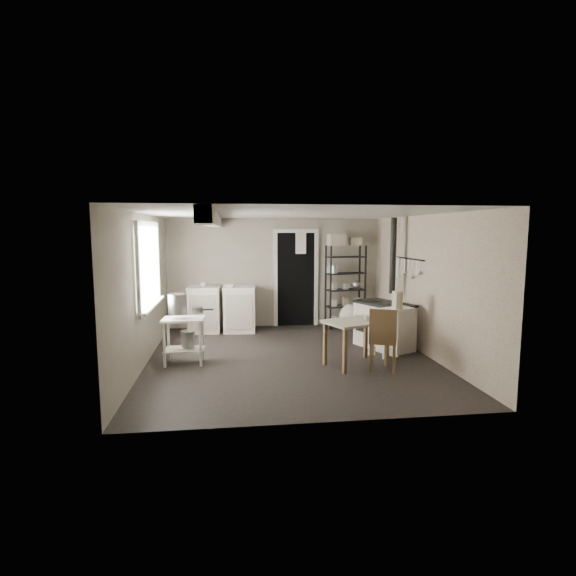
{
  "coord_description": "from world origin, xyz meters",
  "views": [
    {
      "loc": [
        -0.94,
        -7.0,
        2.03
      ],
      "look_at": [
        0.0,
        0.3,
        1.1
      ],
      "focal_mm": 28.0,
      "sensor_mm": 36.0,
      "label": 1
    }
  ],
  "objects": [
    {
      "name": "work_table",
      "position": [
        0.93,
        -0.53,
        0.38
      ],
      "size": [
        1.08,
        0.93,
        0.69
      ],
      "primitive_type": null,
      "rotation": [
        0.0,
        0.0,
        0.38
      ],
      "color": "beige",
      "rests_on": "ground"
    },
    {
      "name": "ceiling",
      "position": [
        0.0,
        0.0,
        2.3
      ],
      "size": [
        5.0,
        5.0,
        0.0
      ],
      "primitive_type": "plane",
      "rotation": [
        3.14,
        0.0,
        0.0
      ],
      "color": "beige",
      "rests_on": "wall_back"
    },
    {
      "name": "wall_front",
      "position": [
        0.0,
        -2.5,
        1.15
      ],
      "size": [
        4.5,
        0.02,
        2.3
      ],
      "primitive_type": "cube",
      "color": "#A69F8D",
      "rests_on": "ground"
    },
    {
      "name": "window",
      "position": [
        -2.22,
        0.2,
        1.5
      ],
      "size": [
        0.12,
        1.76,
        1.28
      ],
      "primitive_type": null,
      "color": "white",
      "rests_on": "wall_left"
    },
    {
      "name": "floor_crock",
      "position": [
        1.37,
        0.01,
        0.07
      ],
      "size": [
        0.12,
        0.12,
        0.15
      ],
      "primitive_type": "cylinder",
      "rotation": [
        0.0,
        0.0,
        0.01
      ],
      "color": "silver",
      "rests_on": "ground"
    },
    {
      "name": "wallpaper_panel",
      "position": [
        2.24,
        0.0,
        1.15
      ],
      "size": [
        0.01,
        5.0,
        2.3
      ],
      "primitive_type": null,
      "color": "beige",
      "rests_on": "wall_right"
    },
    {
      "name": "utensil_rail",
      "position": [
        2.19,
        0.6,
        1.55
      ],
      "size": [
        0.06,
        1.2,
        0.44
      ],
      "primitive_type": null,
      "color": "#A9A9AB",
      "rests_on": "wall_right"
    },
    {
      "name": "shelf_jar",
      "position": [
        1.12,
        2.2,
        1.37
      ],
      "size": [
        0.12,
        0.12,
        0.2
      ],
      "primitive_type": "imported",
      "rotation": [
        0.0,
        0.0,
        -0.32
      ],
      "color": "silver",
      "rests_on": "shelf_rack"
    },
    {
      "name": "side_ledge",
      "position": [
        1.71,
        -0.18,
        0.43
      ],
      "size": [
        0.59,
        0.44,
        0.81
      ],
      "primitive_type": null,
      "rotation": [
        0.0,
        0.0,
        0.34
      ],
      "color": "white",
      "rests_on": "ground"
    },
    {
      "name": "shelf_rack",
      "position": [
        1.46,
        2.16,
        0.95
      ],
      "size": [
        0.86,
        0.45,
        1.74
      ],
      "primitive_type": null,
      "rotation": [
        0.0,
        0.0,
        0.17
      ],
      "color": "black",
      "rests_on": "ground"
    },
    {
      "name": "wall_left",
      "position": [
        -2.25,
        0.0,
        1.15
      ],
      "size": [
        0.02,
        5.0,
        2.3
      ],
      "primitive_type": "cube",
      "color": "#A69F8D",
      "rests_on": "ground"
    },
    {
      "name": "chair",
      "position": [
        1.27,
        -0.79,
        0.48
      ],
      "size": [
        0.51,
        0.52,
        0.94
      ],
      "primitive_type": null,
      "rotation": [
        0.0,
        0.0,
        -0.39
      ],
      "color": "brown",
      "rests_on": "ground"
    },
    {
      "name": "stovepipe",
      "position": [
        1.98,
        0.82,
        1.59
      ],
      "size": [
        0.16,
        0.16,
        1.53
      ],
      "primitive_type": null,
      "rotation": [
        0.0,
        0.0,
        0.42
      ],
      "color": "black",
      "rests_on": "stove"
    },
    {
      "name": "base_cabinets",
      "position": [
        -1.12,
        2.07,
        0.46
      ],
      "size": [
        1.45,
        0.7,
        0.93
      ],
      "primitive_type": null,
      "rotation": [
        0.0,
        0.0,
        -0.07
      ],
      "color": "silver",
      "rests_on": "ground"
    },
    {
      "name": "flour_sack",
      "position": [
        1.51,
        1.93,
        0.24
      ],
      "size": [
        0.51,
        0.46,
        0.53
      ],
      "primitive_type": "ellipsoid",
      "rotation": [
        0.0,
        0.0,
        0.21
      ],
      "color": "silver",
      "rests_on": "ground"
    },
    {
      "name": "wall_back",
      "position": [
        0.0,
        2.5,
        1.15
      ],
      "size": [
        4.5,
        0.02,
        2.3
      ],
      "primitive_type": "cube",
      "color": "#A69F8D",
      "rests_on": "ground"
    },
    {
      "name": "prep_table",
      "position": [
        -1.66,
        -0.11,
        0.4
      ],
      "size": [
        0.64,
        0.47,
        0.71
      ],
      "primitive_type": null,
      "rotation": [
        0.0,
        0.0,
        -0.04
      ],
      "color": "white",
      "rests_on": "ground"
    },
    {
      "name": "counter_cup",
      "position": [
        -1.48,
        1.99,
        0.97
      ],
      "size": [
        0.16,
        0.16,
        0.09
      ],
      "primitive_type": "imported",
      "rotation": [
        0.0,
        0.0,
        0.43
      ],
      "color": "silver",
      "rests_on": "base_cabinets"
    },
    {
      "name": "bucket",
      "position": [
        -1.61,
        -0.07,
        0.39
      ],
      "size": [
        0.28,
        0.28,
        0.23
      ],
      "primitive_type": "cylinder",
      "rotation": [
        0.0,
        0.0,
        0.42
      ],
      "color": "#A9A9AB",
      "rests_on": "prep_table"
    },
    {
      "name": "doorway",
      "position": [
        0.45,
        2.47,
        1.0
      ],
      "size": [
        0.96,
        0.1,
        2.08
      ],
      "primitive_type": null,
      "color": "white",
      "rests_on": "ground"
    },
    {
      "name": "stove",
      "position": [
        1.71,
        0.41,
        0.44
      ],
      "size": [
        0.94,
        1.16,
        0.8
      ],
      "primitive_type": null,
      "rotation": [
        0.0,
        0.0,
        0.42
      ],
      "color": "silver",
      "rests_on": "ground"
    },
    {
      "name": "table_cup",
      "position": [
        1.08,
        -0.57,
        0.8
      ],
      "size": [
        0.1,
        0.1,
        0.09
      ],
      "primitive_type": "imported",
      "rotation": [
        0.0,
        0.0,
        -0.04
      ],
      "color": "silver",
      "rests_on": "work_table"
    },
    {
      "name": "ceiling_beam",
      "position": [
        -1.2,
        0.0,
        2.2
      ],
      "size": [
        0.18,
        5.0,
        0.18
      ],
      "primitive_type": null,
      "color": "white",
      "rests_on": "ceiling"
    },
    {
      "name": "mixing_bowl",
      "position": [
        -0.97,
        1.97,
        0.95
      ],
      "size": [
        0.3,
        0.3,
        0.07
      ],
      "primitive_type": "imported",
      "rotation": [
        0.0,
        0.0,
        -0.06
      ],
      "color": "silver",
      "rests_on": "base_cabinets"
    },
    {
      "name": "stockpot",
      "position": [
        -1.74,
        -0.12,
        0.94
      ],
      "size": [
        0.29,
        0.29,
        0.3
      ],
      "primitive_type": "cylinder",
      "rotation": [
        0.0,
        0.0,
        -0.03
      ],
      "color": "#A9A9AB",
      "rests_on": "prep_table"
    },
    {
      "name": "saucepan",
      "position": [
        -1.44,
        -0.18,
        0.85
      ],
      "size": [
        0.22,
        0.22,
        0.09
      ],
      "primitive_type": "cylinder",
      "rotation": [
        0.0,
        0.0,
        0.35
      ],
      "color": "#A9A9AB",
      "rests_on": "prep_table"
    },
    {
      "name": "storage_box_b",
      "position": [
        1.68,
        2.2,
        1.99
      ],
      "size": [
        0.27,
        0.25,
        0.16
      ],
      "primitive_type": "cube",
      "rotation": [
        0.0,
        0.0,
        -0.06
      ],
      "color": "beige",
      "rests_on": "shelf_rack"
    },
    {
      "name": "oats_box",
      "position": [
        1.69,
        -0.23,
        1.01
      ],
      "size": [
        0.11,
        0.18,
        0.27
      ],
      "primitive_type": "cube",
      "rotation": [
        0.0,
        0.0,
        0.01
      ],
      "color": "beige",
      "rests_on": "side_ledge"
    },
    {
      "name": "wall_right",
      "position": [
        2.25,
        0.0,
        1.15
      ],
      "size": [
        0.02,
        5.0,
        2.3
      ],
      "primitive_type": "cube",
      "color": "#A69F8D",
      "rests_on": "ground"
    },
    {
      "name": "floor",
      "position": [
        0.0,
        0.0,
        0.0
      ],
      "size": [
        5.0,
        5.0,
        0.0
      ],
      "primitive_type": "plane",
      "color": "black",
      "rests_on": "ground"
    },
    {
      "name": "storage_box_a",
      "position": [
        1.24,
        2.11,
        2.01
      ],
      "size": [
        0.35,
        0.31,
        0.23
      ],
      "primitive_type": "cube",
      "rotation": [
        0.0,
        0.0,
        0.07
      ],
      "color": "beige",
      "rests_on": "shelf_rack"
    }
  ]
}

